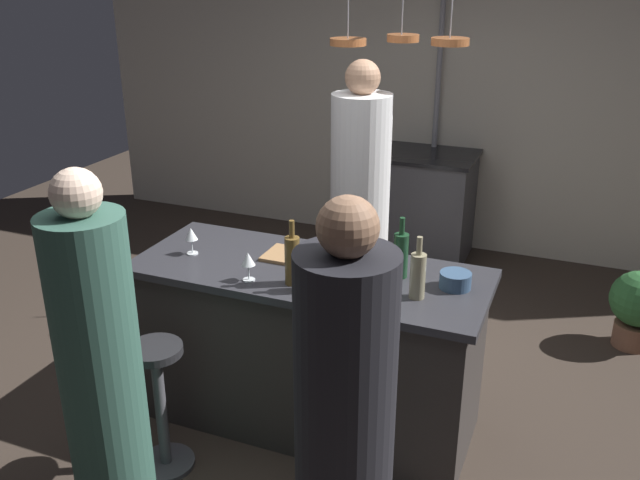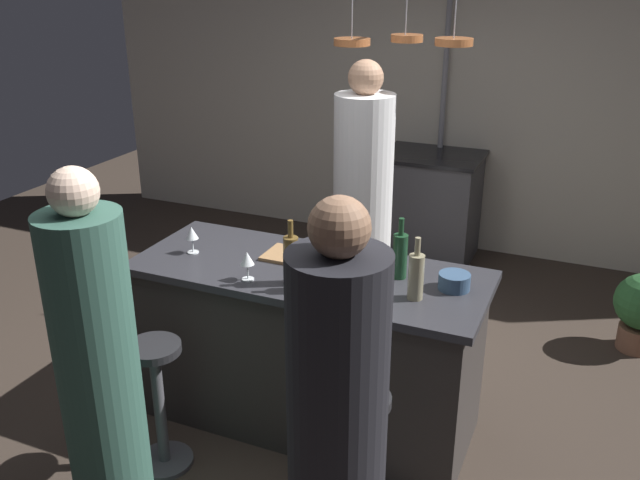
{
  "view_description": "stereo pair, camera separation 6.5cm",
  "coord_description": "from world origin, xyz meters",
  "px_view_note": "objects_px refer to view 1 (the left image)",
  "views": [
    {
      "loc": [
        1.23,
        -2.87,
        2.32
      ],
      "look_at": [
        0.0,
        0.15,
        1.0
      ],
      "focal_mm": 38.37,
      "sensor_mm": 36.0,
      "label": 1
    },
    {
      "loc": [
        1.29,
        -2.84,
        2.32
      ],
      "look_at": [
        0.0,
        0.15,
        1.0
      ],
      "focal_mm": 38.37,
      "sensor_mm": 36.0,
      "label": 2
    }
  ],
  "objects_px": {
    "wine_bottle_dark": "(353,237)",
    "mixing_bowl_steel": "(363,288)",
    "chef": "(360,212)",
    "potted_plant": "(638,305)",
    "wine_glass_near_right_guest": "(191,235)",
    "mixing_bowl_blue": "(455,280)",
    "bar_stool_left": "(160,402)",
    "wine_bottle_white": "(418,275)",
    "stove_range": "(424,205)",
    "pepper_mill": "(335,252)",
    "wine_glass_near_left_guest": "(248,260)",
    "bar_stool_right": "(363,456)",
    "guest_right": "(344,437)",
    "guest_left": "(101,370)",
    "cutting_board": "(296,256)",
    "wine_bottle_red": "(328,264)",
    "wine_bottle_amber": "(292,259)",
    "wine_bottle_green": "(401,254)"
  },
  "relations": [
    {
      "from": "wine_glass_near_right_guest",
      "to": "wine_bottle_amber",
      "type": "bearing_deg",
      "value": -11.5
    },
    {
      "from": "mixing_bowl_steel",
      "to": "bar_stool_right",
      "type": "bearing_deg",
      "value": -69.77
    },
    {
      "from": "chef",
      "to": "wine_bottle_dark",
      "type": "bearing_deg",
      "value": -73.28
    },
    {
      "from": "bar_stool_left",
      "to": "wine_bottle_green",
      "type": "bearing_deg",
      "value": 36.29
    },
    {
      "from": "chef",
      "to": "mixing_bowl_steel",
      "type": "relative_size",
      "value": 9.6
    },
    {
      "from": "wine_bottle_red",
      "to": "wine_glass_near_right_guest",
      "type": "bearing_deg",
      "value": 171.16
    },
    {
      "from": "wine_bottle_amber",
      "to": "chef",
      "type": "bearing_deg",
      "value": 94.36
    },
    {
      "from": "pepper_mill",
      "to": "wine_bottle_dark",
      "type": "height_order",
      "value": "wine_bottle_dark"
    },
    {
      "from": "guest_left",
      "to": "pepper_mill",
      "type": "bearing_deg",
      "value": 55.99
    },
    {
      "from": "bar_stool_left",
      "to": "stove_range",
      "type": "bearing_deg",
      "value": 80.51
    },
    {
      "from": "chef",
      "to": "pepper_mill",
      "type": "height_order",
      "value": "chef"
    },
    {
      "from": "wine_bottle_white",
      "to": "mixing_bowl_steel",
      "type": "distance_m",
      "value": 0.26
    },
    {
      "from": "wine_bottle_dark",
      "to": "wine_glass_near_left_guest",
      "type": "relative_size",
      "value": 2.08
    },
    {
      "from": "wine_glass_near_left_guest",
      "to": "mixing_bowl_steel",
      "type": "distance_m",
      "value": 0.57
    },
    {
      "from": "wine_bottle_white",
      "to": "mixing_bowl_blue",
      "type": "xyz_separation_m",
      "value": [
        0.14,
        0.17,
        -0.08
      ]
    },
    {
      "from": "wine_glass_near_right_guest",
      "to": "mixing_bowl_steel",
      "type": "distance_m",
      "value": 0.99
    },
    {
      "from": "stove_range",
      "to": "guest_left",
      "type": "height_order",
      "value": "guest_left"
    },
    {
      "from": "guest_right",
      "to": "bar_stool_left",
      "type": "xyz_separation_m",
      "value": [
        -1.08,
        0.39,
        -0.4
      ]
    },
    {
      "from": "chef",
      "to": "potted_plant",
      "type": "relative_size",
      "value": 3.45
    },
    {
      "from": "potted_plant",
      "to": "stove_range",
      "type": "bearing_deg",
      "value": 149.98
    },
    {
      "from": "pepper_mill",
      "to": "mixing_bowl_blue",
      "type": "xyz_separation_m",
      "value": [
        0.59,
        0.05,
        -0.07
      ]
    },
    {
      "from": "wine_bottle_amber",
      "to": "wine_bottle_dark",
      "type": "relative_size",
      "value": 1.06
    },
    {
      "from": "bar_stool_right",
      "to": "bar_stool_left",
      "type": "xyz_separation_m",
      "value": [
        -1.02,
        0.0,
        0.0
      ]
    },
    {
      "from": "wine_bottle_red",
      "to": "wine_glass_near_left_guest",
      "type": "height_order",
      "value": "wine_bottle_red"
    },
    {
      "from": "wine_bottle_white",
      "to": "wine_glass_near_right_guest",
      "type": "xyz_separation_m",
      "value": [
        -1.22,
        0.05,
        -0.01
      ]
    },
    {
      "from": "cutting_board",
      "to": "wine_bottle_red",
      "type": "bearing_deg",
      "value": -43.9
    },
    {
      "from": "stove_range",
      "to": "mixing_bowl_steel",
      "type": "height_order",
      "value": "mixing_bowl_steel"
    },
    {
      "from": "stove_range",
      "to": "bar_stool_left",
      "type": "bearing_deg",
      "value": -99.49
    },
    {
      "from": "wine_glass_near_left_guest",
      "to": "chef",
      "type": "bearing_deg",
      "value": 85.05
    },
    {
      "from": "chef",
      "to": "guest_right",
      "type": "xyz_separation_m",
      "value": [
        0.67,
        -2.09,
        -0.06
      ]
    },
    {
      "from": "pepper_mill",
      "to": "guest_left",
      "type": "bearing_deg",
      "value": -124.01
    },
    {
      "from": "cutting_board",
      "to": "wine_bottle_amber",
      "type": "xyz_separation_m",
      "value": [
        0.11,
        -0.28,
        0.12
      ]
    },
    {
      "from": "bar_stool_left",
      "to": "wine_bottle_white",
      "type": "xyz_separation_m",
      "value": [
        1.09,
        0.52,
        0.64
      ]
    },
    {
      "from": "stove_range",
      "to": "guest_right",
      "type": "relative_size",
      "value": 0.53
    },
    {
      "from": "wine_bottle_white",
      "to": "mixing_bowl_blue",
      "type": "distance_m",
      "value": 0.23
    },
    {
      "from": "bar_stool_left",
      "to": "wine_bottle_white",
      "type": "relative_size",
      "value": 2.27
    },
    {
      "from": "mixing_bowl_steel",
      "to": "stove_range",
      "type": "bearing_deg",
      "value": 97.45
    },
    {
      "from": "potted_plant",
      "to": "mixing_bowl_blue",
      "type": "bearing_deg",
      "value": -122.72
    },
    {
      "from": "guest_left",
      "to": "wine_bottle_red",
      "type": "distance_m",
      "value": 1.09
    },
    {
      "from": "chef",
      "to": "cutting_board",
      "type": "bearing_deg",
      "value": -90.83
    },
    {
      "from": "bar_stool_right",
      "to": "cutting_board",
      "type": "relative_size",
      "value": 2.12
    },
    {
      "from": "guest_left",
      "to": "cutting_board",
      "type": "relative_size",
      "value": 5.08
    },
    {
      "from": "chef",
      "to": "mixing_bowl_steel",
      "type": "height_order",
      "value": "chef"
    },
    {
      "from": "wine_bottle_red",
      "to": "mixing_bowl_blue",
      "type": "height_order",
      "value": "wine_bottle_red"
    },
    {
      "from": "wine_bottle_dark",
      "to": "mixing_bowl_blue",
      "type": "distance_m",
      "value": 0.59
    },
    {
      "from": "wine_bottle_dark",
      "to": "mixing_bowl_blue",
      "type": "xyz_separation_m",
      "value": [
        0.56,
        -0.15,
        -0.08
      ]
    },
    {
      "from": "pepper_mill",
      "to": "wine_glass_near_left_guest",
      "type": "xyz_separation_m",
      "value": [
        -0.35,
        -0.25,
        0.0
      ]
    },
    {
      "from": "wine_bottle_dark",
      "to": "mixing_bowl_steel",
      "type": "xyz_separation_m",
      "value": [
        0.18,
        -0.38,
        -0.09
      ]
    },
    {
      "from": "guest_left",
      "to": "wine_bottle_red",
      "type": "bearing_deg",
      "value": 48.06
    },
    {
      "from": "wine_bottle_amber",
      "to": "wine_glass_near_left_guest",
      "type": "relative_size",
      "value": 2.2
    }
  ]
}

